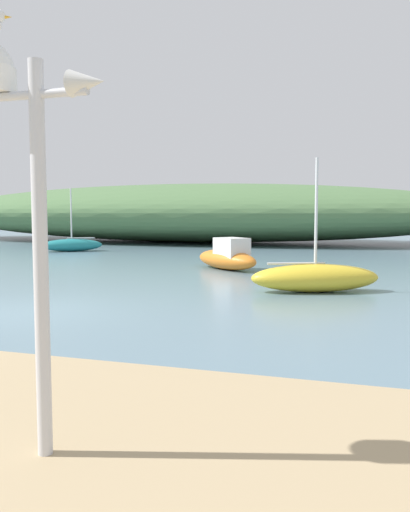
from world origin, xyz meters
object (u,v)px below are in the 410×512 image
at_px(mast_structure, 9,124).
at_px(sailboat_inner_mooring, 315,277).
at_px(sailboat_far_left, 72,245).
at_px(motorboat_west_reach, 228,257).

distance_m(mast_structure, sailboat_inner_mooring, 11.37).
bearing_deg(sailboat_far_left, sailboat_inner_mooring, -37.48).
distance_m(sailboat_inner_mooring, motorboat_west_reach, 6.00).
bearing_deg(mast_structure, sailboat_far_left, 120.58).
bearing_deg(sailboat_inner_mooring, sailboat_far_left, 142.52).
distance_m(sailboat_far_left, motorboat_west_reach, 12.19).
distance_m(mast_structure, motorboat_west_reach, 16.08).
distance_m(mast_structure, sailboat_far_left, 25.59).
bearing_deg(motorboat_west_reach, sailboat_far_left, 149.36).
height_order(sailboat_inner_mooring, motorboat_west_reach, sailboat_inner_mooring).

